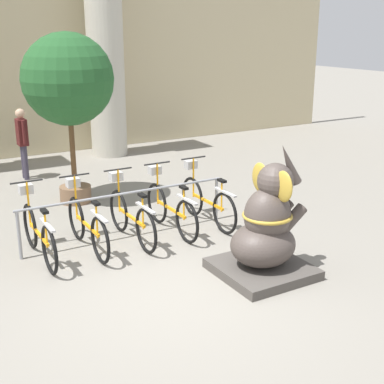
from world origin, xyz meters
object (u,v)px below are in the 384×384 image
Objects in this scene: bicycle_0 at (38,232)px; person_pedestrian at (22,138)px; bicycle_3 at (170,207)px; bicycle_4 at (207,200)px; bicycle_2 at (131,216)px; bicycle_1 at (87,224)px; potted_tree at (68,82)px; elephant_statue at (266,231)px.

bicycle_0 is 4.60m from person_pedestrian.
bicycle_3 and bicycle_4 have the same top height.
bicycle_2 is at bearing -177.41° from bicycle_4.
bicycle_2 and bicycle_4 have the same top height.
bicycle_1 is (0.73, -0.02, 0.00)m from bicycle_0.
person_pedestrian reaches higher than bicycle_3.
bicycle_2 is (0.73, 0.00, 0.00)m from bicycle_1.
bicycle_0 is 0.55× the size of potted_tree.
person_pedestrian reaches higher than bicycle_2.
bicycle_3 is 2.11m from elephant_statue.
elephant_statue is at bearing -79.08° from bicycle_3.
person_pedestrian is 2.60m from potted_tree.
bicycle_2 is 0.73m from bicycle_3.
bicycle_1 is 1.00× the size of bicycle_3.
bicycle_4 is 0.55× the size of potted_tree.
bicycle_1 is 2.18m from bicycle_4.
person_pedestrian reaches higher than bicycle_1.
person_pedestrian is at bearing 106.33° from bicycle_3.
person_pedestrian is 0.49× the size of potted_tree.
elephant_statue reaches higher than bicycle_4.
elephant_statue is at bearing -99.00° from bicycle_4.
potted_tree is (-1.59, 2.29, 1.89)m from bicycle_4.
elephant_statue is (1.12, -2.02, 0.20)m from bicycle_2.
bicycle_2 is 0.55× the size of potted_tree.
bicycle_1 is at bearing -178.26° from bicycle_4.
bicycle_2 is at bearing -86.62° from potted_tree.
bicycle_4 is at bearing 1.74° from bicycle_1.
bicycle_1 and bicycle_3 have the same top height.
elephant_statue is 1.16× the size of person_pedestrian.
potted_tree is at bearing 124.89° from bicycle_4.
bicycle_3 is 0.96× the size of elephant_statue.
person_pedestrian is (-1.71, 6.53, 0.32)m from elephant_statue.
bicycle_3 is at bearing -73.67° from person_pedestrian.
bicycle_1 is at bearing -104.04° from potted_tree.
bicycle_1 is at bearing -1.82° from bicycle_0.
bicycle_0 is 0.73m from bicycle_1.
bicycle_0 is 1.46m from bicycle_2.
bicycle_4 is 0.96× the size of elephant_statue.
bicycle_3 is 1.12× the size of person_pedestrian.
bicycle_1 is at bearing 132.52° from elephant_statue.
bicycle_0 and bicycle_1 have the same top height.
bicycle_4 is at bearing -55.11° from potted_tree.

